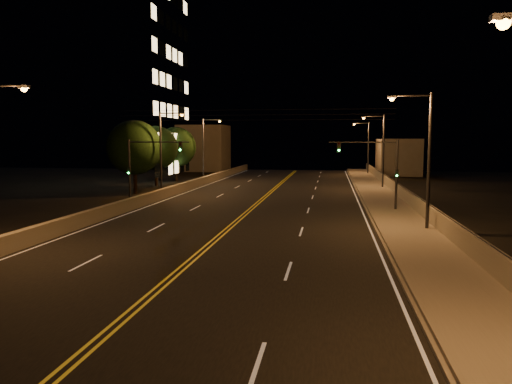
# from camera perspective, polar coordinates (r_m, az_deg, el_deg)

# --- Properties ---
(road) EXTENTS (18.00, 120.00, 0.02)m
(road) POSITION_cam_1_polar(r_m,az_deg,el_deg) (30.94, -3.12, -4.15)
(road) COLOR black
(road) RESTS_ON ground
(sidewalk) EXTENTS (3.60, 120.00, 0.30)m
(sidewalk) POSITION_cam_1_polar(r_m,az_deg,el_deg) (30.63, 17.14, -4.25)
(sidewalk) COLOR slate
(sidewalk) RESTS_ON ground
(curb) EXTENTS (0.14, 120.00, 0.15)m
(curb) POSITION_cam_1_polar(r_m,az_deg,el_deg) (30.42, 13.64, -4.36)
(curb) COLOR slate
(curb) RESTS_ON ground
(parapet_wall) EXTENTS (0.30, 120.00, 1.00)m
(parapet_wall) POSITION_cam_1_polar(r_m,az_deg,el_deg) (30.82, 20.21, -3.06)
(parapet_wall) COLOR gray
(parapet_wall) RESTS_ON sidewalk
(jersey_barrier) EXTENTS (0.45, 120.00, 0.94)m
(jersey_barrier) POSITION_cam_1_polar(r_m,az_deg,el_deg) (33.91, -18.50, -2.77)
(jersey_barrier) COLOR gray
(jersey_barrier) RESTS_ON ground
(distant_building_right) EXTENTS (6.00, 10.00, 5.58)m
(distant_building_right) POSITION_cam_1_polar(r_m,az_deg,el_deg) (81.25, 15.90, 3.90)
(distant_building_right) COLOR gray
(distant_building_right) RESTS_ON ground
(distant_building_left) EXTENTS (8.00, 8.00, 7.93)m
(distant_building_left) POSITION_cam_1_polar(r_m,az_deg,el_deg) (88.41, -5.98, 5.01)
(distant_building_left) COLOR gray
(distant_building_left) RESTS_ON ground
(parapet_rail) EXTENTS (0.06, 120.00, 0.06)m
(parapet_rail) POSITION_cam_1_polar(r_m,az_deg,el_deg) (30.74, 20.25, -2.09)
(parapet_rail) COLOR black
(parapet_rail) RESTS_ON parapet_wall
(lane_markings) EXTENTS (17.32, 116.00, 0.00)m
(lane_markings) POSITION_cam_1_polar(r_m,az_deg,el_deg) (30.86, -3.15, -4.15)
(lane_markings) COLOR silver
(lane_markings) RESTS_ON road
(streetlight_1) EXTENTS (2.55, 0.28, 8.13)m
(streetlight_1) POSITION_cam_1_polar(r_m,az_deg,el_deg) (30.44, 18.66, 4.36)
(streetlight_1) COLOR #2D2D33
(streetlight_1) RESTS_ON ground
(streetlight_2) EXTENTS (2.55, 0.28, 8.13)m
(streetlight_2) POSITION_cam_1_polar(r_m,az_deg,el_deg) (56.07, 14.06, 5.11)
(streetlight_2) COLOR #2D2D33
(streetlight_2) RESTS_ON ground
(streetlight_3) EXTENTS (2.55, 0.28, 8.13)m
(streetlight_3) POSITION_cam_1_polar(r_m,az_deg,el_deg) (78.67, 12.50, 5.35)
(streetlight_3) COLOR #2D2D33
(streetlight_3) RESTS_ON ground
(streetlight_5) EXTENTS (2.55, 0.28, 8.13)m
(streetlight_5) POSITION_cam_1_polar(r_m,az_deg,el_deg) (49.30, -10.51, 5.09)
(streetlight_5) COLOR #2D2D33
(streetlight_5) RESTS_ON ground
(streetlight_6) EXTENTS (2.55, 0.28, 8.13)m
(streetlight_6) POSITION_cam_1_polar(r_m,az_deg,el_deg) (64.97, -5.78, 5.36)
(streetlight_6) COLOR #2D2D33
(streetlight_6) RESTS_ON ground
(traffic_signal_right) EXTENTS (5.11, 0.31, 5.47)m
(traffic_signal_right) POSITION_cam_1_polar(r_m,az_deg,el_deg) (38.20, 14.19, 2.91)
(traffic_signal_right) COLOR #2D2D33
(traffic_signal_right) RESTS_ON ground
(traffic_signal_left) EXTENTS (5.11, 0.31, 5.47)m
(traffic_signal_left) POSITION_cam_1_polar(r_m,az_deg,el_deg) (40.84, -12.88, 3.13)
(traffic_signal_left) COLOR #2D2D33
(traffic_signal_left) RESTS_ON ground
(overhead_wires) EXTENTS (22.00, 0.03, 0.83)m
(overhead_wires) POSITION_cam_1_polar(r_m,az_deg,el_deg) (39.85, -0.38, 8.80)
(overhead_wires) COLOR black
(building_tower) EXTENTS (24.00, 15.00, 29.44)m
(building_tower) POSITION_cam_1_polar(r_m,az_deg,el_deg) (68.15, -19.48, 13.00)
(building_tower) COLOR gray
(building_tower) RESTS_ON ground
(tree_0) EXTENTS (5.47, 5.47, 7.41)m
(tree_0) POSITION_cam_1_polar(r_m,az_deg,el_deg) (51.59, -13.72, 4.96)
(tree_0) COLOR black
(tree_0) RESTS_ON ground
(tree_1) EXTENTS (5.22, 5.22, 7.08)m
(tree_1) POSITION_cam_1_polar(r_m,az_deg,el_deg) (60.41, -11.39, 4.94)
(tree_1) COLOR black
(tree_1) RESTS_ON ground
(tree_2) EXTENTS (5.25, 5.25, 7.11)m
(tree_2) POSITION_cam_1_polar(r_m,az_deg,el_deg) (66.41, -9.14, 5.09)
(tree_2) COLOR black
(tree_2) RESTS_ON ground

